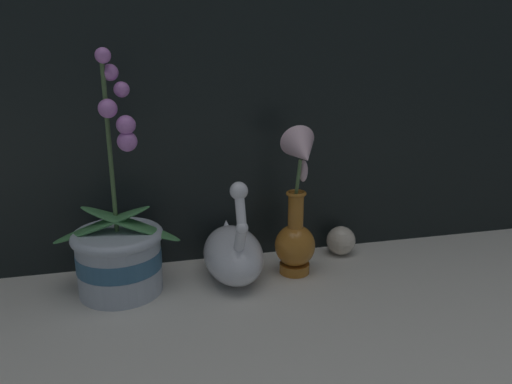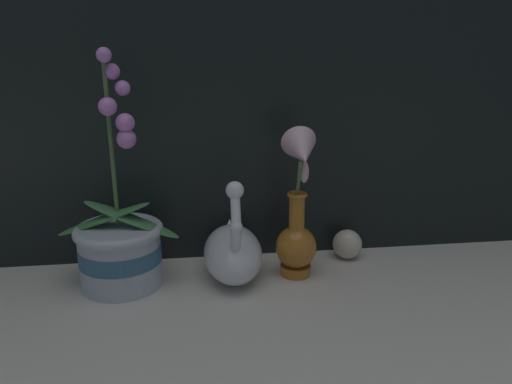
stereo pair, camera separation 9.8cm
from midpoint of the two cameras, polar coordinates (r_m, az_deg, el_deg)
The scene contains 5 objects.
ground_plane at distance 0.95m, azimuth -3.71°, elevation -12.77°, with size 2.80×2.80×0.00m, color beige.
orchid_potted_plant at distance 1.00m, azimuth -18.14°, elevation -6.49°, with size 0.25×0.17×0.46m.
swan_figurine at distance 1.02m, azimuth -5.43°, elevation -6.86°, with size 0.12×0.21×0.22m.
blue_vase at distance 1.01m, azimuth 1.96°, elevation -2.90°, with size 0.08×0.12×0.31m.
glass_sphere at distance 1.15m, azimuth 7.28°, elevation -5.57°, with size 0.07×0.07×0.07m.
Camera 1 is at (-0.18, -0.80, 0.47)m, focal length 35.00 mm.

